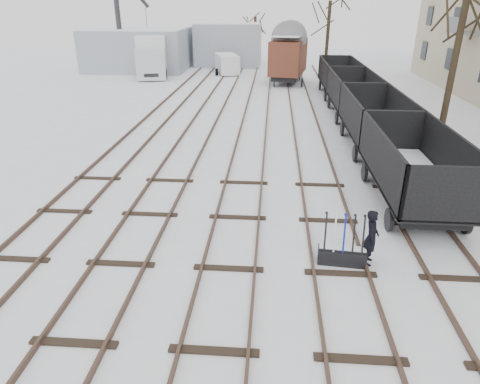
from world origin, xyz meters
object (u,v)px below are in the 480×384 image
object	(u,v)px
panel_van	(227,64)
lorry	(152,55)
ground_frame	(342,255)
box_van_wagon	(288,56)
worker	(371,237)
freight_wagon_a	(412,178)
crane	(122,45)

from	to	relation	value
panel_van	lorry	bearing A→B (deg)	175.94
ground_frame	panel_van	world-z (taller)	panel_van
box_van_wagon	lorry	distance (m)	13.42
worker	lorry	bearing A→B (deg)	38.05
worker	freight_wagon_a	distance (m)	4.53
lorry	box_van_wagon	bearing A→B (deg)	-28.05
ground_frame	box_van_wagon	world-z (taller)	box_van_wagon
box_van_wagon	freight_wagon_a	bearing A→B (deg)	-70.16
crane	freight_wagon_a	bearing A→B (deg)	-33.40
panel_van	crane	size ratio (longest dim) A/B	0.45
box_van_wagon	lorry	world-z (taller)	box_van_wagon
worker	lorry	world-z (taller)	lorry
ground_frame	worker	distance (m)	0.92
box_van_wagon	crane	xyz separation A→B (m)	(-16.35, 5.26, 0.30)
ground_frame	worker	bearing A→B (deg)	13.27
worker	box_van_wagon	distance (m)	28.16
freight_wagon_a	crane	bearing A→B (deg)	124.38
worker	panel_van	distance (m)	33.97
ground_frame	lorry	bearing A→B (deg)	119.10
ground_frame	worker	world-z (taller)	worker
freight_wagon_a	lorry	distance (m)	32.31
box_van_wagon	panel_van	bearing A→B (deg)	150.14
box_van_wagon	panel_van	size ratio (longest dim) A/B	1.26
ground_frame	lorry	xyz separation A→B (m)	(-13.75, 31.74, 1.61)
lorry	panel_van	world-z (taller)	lorry
worker	crane	world-z (taller)	crane
box_van_wagon	worker	bearing A→B (deg)	-75.76
box_van_wagon	panel_van	distance (m)	7.88
lorry	worker	bearing A→B (deg)	-78.03
box_van_wagon	lorry	bearing A→B (deg)	175.63
worker	lorry	xyz separation A→B (m)	(-14.50, 31.64, 1.09)
worker	panel_van	bearing A→B (deg)	26.06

